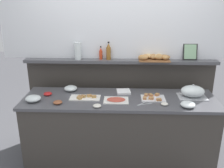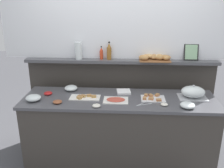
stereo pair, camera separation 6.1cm
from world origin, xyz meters
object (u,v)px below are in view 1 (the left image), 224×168
object	(u,v)px
sandwich_platter_rear	(85,97)
hot_sauce_bottle	(101,54)
serving_tongs	(143,104)
sandwich_platter_front	(152,98)
glass_bowl_large	(33,99)
condiment_bowl_teal	(48,94)
glass_bowl_medium	(188,105)
glass_bowl_small	(71,89)
condiment_bowl_cream	(58,102)
framed_picture	(190,52)
serving_cloche	(193,92)
napkin_stack	(123,91)
water_carafe	(78,51)
condiment_bowl_red	(165,104)
bread_basket	(155,57)
condiment_bowl_dark	(97,106)
vinegar_bottle_amber	(109,52)
cold_cuts_platter	(116,100)

from	to	relation	value
sandwich_platter_rear	hot_sauce_bottle	xyz separation A→B (m)	(0.16, 0.48, 0.43)
serving_tongs	sandwich_platter_front	bearing A→B (deg)	54.21
glass_bowl_large	hot_sauce_bottle	size ratio (longest dim) A/B	1.02
glass_bowl_large	condiment_bowl_teal	xyz separation A→B (m)	(0.12, 0.19, -0.01)
glass_bowl_medium	glass_bowl_small	distance (m)	1.47
condiment_bowl_cream	framed_picture	world-z (taller)	framed_picture
framed_picture	condiment_bowl_cream	bearing A→B (deg)	-157.49
condiment_bowl_teal	serving_cloche	bearing A→B (deg)	0.03
glass_bowl_small	serving_tongs	xyz separation A→B (m)	(0.91, -0.39, -0.03)
glass_bowl_large	condiment_bowl_teal	distance (m)	0.23
sandwich_platter_rear	framed_picture	world-z (taller)	framed_picture
napkin_stack	sandwich_platter_rear	bearing A→B (deg)	-155.80
sandwich_platter_rear	water_carafe	bearing A→B (deg)	107.47
condiment_bowl_red	bread_basket	xyz separation A→B (m)	(-0.05, 0.62, 0.39)
condiment_bowl_dark	bread_basket	bearing A→B (deg)	44.91
serving_cloche	bread_basket	distance (m)	0.66
serving_cloche	glass_bowl_medium	xyz separation A→B (m)	(-0.12, -0.29, -0.04)
glass_bowl_large	serving_tongs	world-z (taller)	glass_bowl_large
glass_bowl_small	sandwich_platter_front	bearing A→B (deg)	-12.10
water_carafe	napkin_stack	bearing A→B (deg)	-22.45
glass_bowl_large	condiment_bowl_red	xyz separation A→B (m)	(1.52, -0.05, -0.02)
napkin_stack	condiment_bowl_teal	bearing A→B (deg)	-172.17
water_carafe	condiment_bowl_cream	bearing A→B (deg)	-103.02
sandwich_platter_front	serving_cloche	size ratio (longest dim) A/B	0.84
sandwich_platter_front	glass_bowl_medium	size ratio (longest dim) A/B	1.76
sandwich_platter_front	glass_bowl_medium	xyz separation A→B (m)	(0.36, -0.23, 0.02)
serving_cloche	napkin_stack	xyz separation A→B (m)	(-0.84, 0.13, -0.06)
sandwich_platter_front	hot_sauce_bottle	distance (m)	0.91
glass_bowl_large	condiment_bowl_cream	bearing A→B (deg)	-11.08
condiment_bowl_cream	vinegar_bottle_amber	xyz separation A→B (m)	(0.55, 0.65, 0.45)
hot_sauce_bottle	water_carafe	xyz separation A→B (m)	(-0.30, -0.02, 0.04)
glass_bowl_large	framed_picture	bearing A→B (deg)	17.68
glass_bowl_medium	framed_picture	distance (m)	0.85
cold_cuts_platter	vinegar_bottle_amber	bearing A→B (deg)	102.12
sandwich_platter_rear	serving_tongs	world-z (taller)	sandwich_platter_rear
condiment_bowl_red	vinegar_bottle_amber	distance (m)	1.03
sandwich_platter_front	condiment_bowl_cream	world-z (taller)	same
glass_bowl_medium	condiment_bowl_dark	distance (m)	1.01
condiment_bowl_dark	hot_sauce_bottle	bearing A→B (deg)	90.83
serving_cloche	glass_bowl_medium	world-z (taller)	serving_cloche
condiment_bowl_red	serving_tongs	world-z (taller)	condiment_bowl_red
serving_tongs	condiment_bowl_red	bearing A→B (deg)	-2.46
cold_cuts_platter	serving_cloche	xyz separation A→B (m)	(0.92, 0.14, 0.06)
glass_bowl_small	hot_sauce_bottle	bearing A→B (deg)	31.82
glass_bowl_large	napkin_stack	size ratio (longest dim) A/B	1.05
glass_bowl_medium	condiment_bowl_red	xyz separation A→B (m)	(-0.25, 0.04, -0.02)
glass_bowl_large	vinegar_bottle_amber	xyz separation A→B (m)	(0.85, 0.59, 0.44)
hot_sauce_bottle	condiment_bowl_cream	bearing A→B (deg)	-124.56
glass_bowl_large	framed_picture	world-z (taller)	framed_picture
glass_bowl_medium	hot_sauce_bottle	bearing A→B (deg)	146.14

